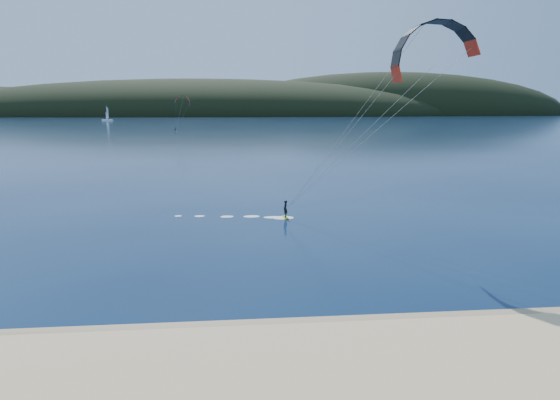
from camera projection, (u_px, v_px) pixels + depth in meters
name	position (u px, v px, depth m)	size (l,w,h in m)	color
ground	(228.00, 395.00, 16.37)	(1800.00, 1800.00, 0.00)	#071735
wet_sand	(230.00, 333.00, 20.76)	(220.00, 2.50, 0.10)	#8F7D53
headland	(237.00, 116.00, 744.94)	(1200.00, 310.00, 140.00)	black
kitesurfer_near	(423.00, 73.00, 35.68)	(24.95, 9.22, 17.25)	#A2D519
kitesurfer_far	(182.00, 103.00, 205.70)	(8.23, 6.04, 15.01)	#A2D519
sailboat	(107.00, 120.00, 401.51)	(9.46, 5.90, 13.18)	white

